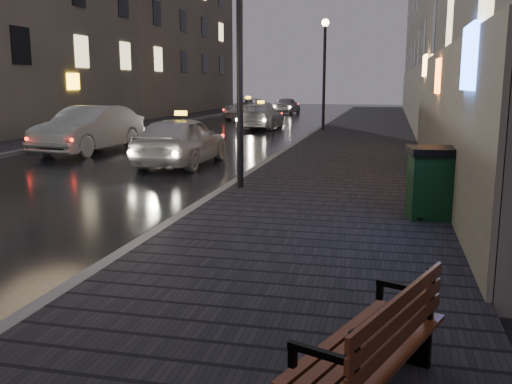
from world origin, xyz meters
TOP-DOWN VIEW (x-y plane):
  - sidewalk at (3.90, 21.00)m, footprint 4.60×58.00m
  - curb at (1.50, 21.00)m, footprint 0.20×58.00m
  - sidewalk_far at (-8.70, 21.00)m, footprint 2.40×58.00m
  - curb_far at (-7.40, 21.00)m, footprint 0.20×58.00m
  - building_near at (7.10, 25.00)m, footprint 1.80×50.00m
  - building_far_c at (-13.50, 39.00)m, footprint 6.00×22.00m
  - lamp_near at (1.85, 6.00)m, footprint 0.36×0.36m
  - lamp_far at (1.85, 22.00)m, footprint 0.36×0.36m
  - bench at (5.04, -2.21)m, footprint 1.18×1.81m
  - trash_bin at (5.80, 3.93)m, footprint 0.90×0.90m
  - taxi_near at (-1.02, 9.96)m, footprint 1.78×4.38m
  - car_left_mid at (-5.35, 12.28)m, footprint 2.09×5.06m
  - taxi_mid at (-1.71, 23.83)m, footprint 1.91×4.68m
  - taxi_far at (-4.50, 32.24)m, footprint 2.72×5.15m
  - car_far at (-2.94, 38.57)m, footprint 1.82×3.96m

SIDE VIEW (x-z plane):
  - sidewalk at x=3.90m, z-range 0.00..0.15m
  - curb at x=1.50m, z-range 0.00..0.15m
  - sidewalk_far at x=-8.70m, z-range 0.00..0.15m
  - curb_far at x=-7.40m, z-range 0.00..0.15m
  - bench at x=5.04m, z-range 0.15..1.03m
  - car_far at x=-2.94m, z-range 0.00..1.31m
  - taxi_mid at x=-1.71m, z-range 0.00..1.36m
  - taxi_far at x=-4.50m, z-range 0.00..1.38m
  - taxi_near at x=-1.02m, z-range 0.00..1.49m
  - trash_bin at x=5.80m, z-range 0.16..1.39m
  - car_left_mid at x=-5.35m, z-range 0.00..1.63m
  - lamp_near at x=1.85m, z-range 0.85..6.13m
  - lamp_far at x=1.85m, z-range 0.85..6.13m
  - building_far_c at x=-13.50m, z-range 0.00..11.00m
  - building_near at x=7.10m, z-range 0.00..13.00m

